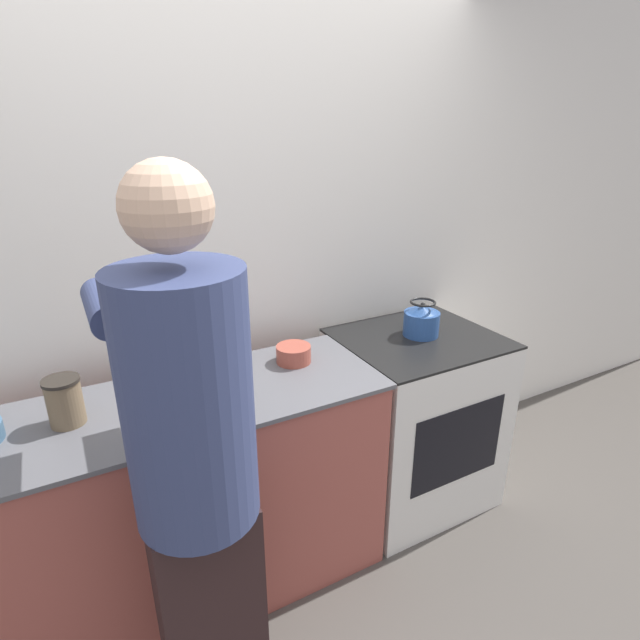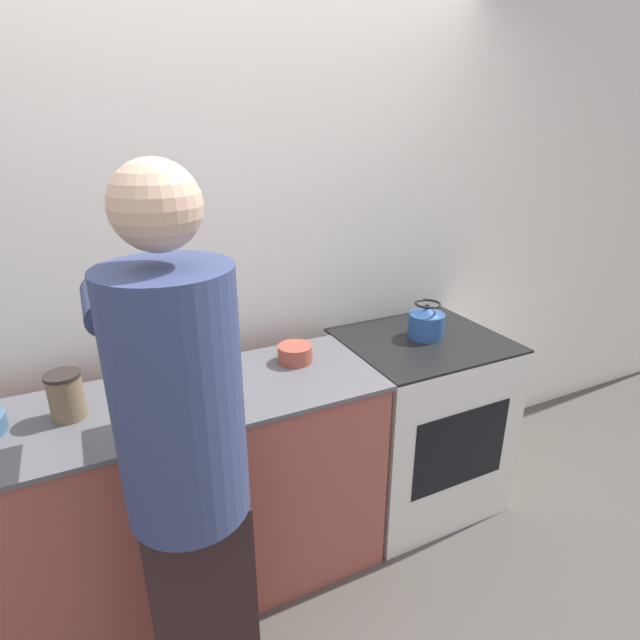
{
  "view_description": "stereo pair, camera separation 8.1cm",
  "coord_description": "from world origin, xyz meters",
  "px_view_note": "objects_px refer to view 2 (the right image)",
  "views": [
    {
      "loc": [
        -0.7,
        -1.41,
        1.89
      ],
      "look_at": [
        0.17,
        0.19,
        1.18
      ],
      "focal_mm": 28.0,
      "sensor_mm": 36.0,
      "label": 1
    },
    {
      "loc": [
        -0.63,
        -1.44,
        1.89
      ],
      "look_at": [
        0.17,
        0.19,
        1.18
      ],
      "focal_mm": 28.0,
      "sensor_mm": 36.0,
      "label": 2
    }
  ],
  "objects_px": {
    "person": "(186,465)",
    "knife": "(162,402)",
    "oven": "(417,421)",
    "canister_jar": "(66,395)",
    "cutting_board": "(173,407)",
    "kettle": "(426,323)",
    "bowl_prep": "(295,353)"
  },
  "relations": [
    {
      "from": "cutting_board",
      "to": "canister_jar",
      "type": "distance_m",
      "value": 0.36
    },
    {
      "from": "bowl_prep",
      "to": "canister_jar",
      "type": "height_order",
      "value": "canister_jar"
    },
    {
      "from": "cutting_board",
      "to": "knife",
      "type": "distance_m",
      "value": 0.05
    },
    {
      "from": "knife",
      "to": "bowl_prep",
      "type": "xyz_separation_m",
      "value": [
        0.59,
        0.14,
        0.02
      ]
    },
    {
      "from": "person",
      "to": "knife",
      "type": "bearing_deg",
      "value": 89.09
    },
    {
      "from": "knife",
      "to": "kettle",
      "type": "height_order",
      "value": "kettle"
    },
    {
      "from": "oven",
      "to": "canister_jar",
      "type": "xyz_separation_m",
      "value": [
        -1.56,
        -0.02,
        0.56
      ]
    },
    {
      "from": "bowl_prep",
      "to": "person",
      "type": "bearing_deg",
      "value": -134.79
    },
    {
      "from": "oven",
      "to": "knife",
      "type": "distance_m",
      "value": 1.35
    },
    {
      "from": "oven",
      "to": "cutting_board",
      "type": "bearing_deg",
      "value": -174.08
    },
    {
      "from": "kettle",
      "to": "cutting_board",
      "type": "bearing_deg",
      "value": -173.2
    },
    {
      "from": "knife",
      "to": "canister_jar",
      "type": "bearing_deg",
      "value": -172.83
    },
    {
      "from": "knife",
      "to": "canister_jar",
      "type": "height_order",
      "value": "canister_jar"
    },
    {
      "from": "kettle",
      "to": "canister_jar",
      "type": "relative_size",
      "value": 1.03
    },
    {
      "from": "person",
      "to": "kettle",
      "type": "relative_size",
      "value": 10.35
    },
    {
      "from": "canister_jar",
      "to": "knife",
      "type": "bearing_deg",
      "value": -13.83
    },
    {
      "from": "oven",
      "to": "canister_jar",
      "type": "bearing_deg",
      "value": -179.24
    },
    {
      "from": "kettle",
      "to": "bowl_prep",
      "type": "distance_m",
      "value": 0.69
    },
    {
      "from": "oven",
      "to": "canister_jar",
      "type": "distance_m",
      "value": 1.65
    },
    {
      "from": "oven",
      "to": "kettle",
      "type": "distance_m",
      "value": 0.54
    },
    {
      "from": "canister_jar",
      "to": "oven",
      "type": "bearing_deg",
      "value": 0.76
    },
    {
      "from": "kettle",
      "to": "canister_jar",
      "type": "distance_m",
      "value": 1.58
    },
    {
      "from": "cutting_board",
      "to": "kettle",
      "type": "xyz_separation_m",
      "value": [
        1.24,
        0.15,
        0.06
      ]
    },
    {
      "from": "cutting_board",
      "to": "kettle",
      "type": "relative_size",
      "value": 1.63
    },
    {
      "from": "oven",
      "to": "person",
      "type": "relative_size",
      "value": 0.51
    },
    {
      "from": "person",
      "to": "bowl_prep",
      "type": "distance_m",
      "value": 0.84
    },
    {
      "from": "person",
      "to": "cutting_board",
      "type": "xyz_separation_m",
      "value": [
        0.04,
        0.43,
        -0.06
      ]
    },
    {
      "from": "oven",
      "to": "cutting_board",
      "type": "distance_m",
      "value": 1.31
    },
    {
      "from": "kettle",
      "to": "bowl_prep",
      "type": "xyz_separation_m",
      "value": [
        -0.69,
        0.02,
        -0.03
      ]
    },
    {
      "from": "kettle",
      "to": "bowl_prep",
      "type": "height_order",
      "value": "kettle"
    },
    {
      "from": "knife",
      "to": "oven",
      "type": "bearing_deg",
      "value": 25.38
    },
    {
      "from": "cutting_board",
      "to": "knife",
      "type": "xyz_separation_m",
      "value": [
        -0.03,
        0.03,
        0.01
      ]
    }
  ]
}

